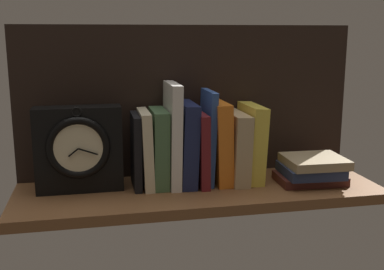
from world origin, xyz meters
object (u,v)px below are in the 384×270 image
(book_cream_twain, at_px, (146,149))
(book_stack_side, at_px, (312,170))
(book_tan_shortstories, at_px, (235,147))
(book_yellow_seinlanguage, at_px, (251,142))
(book_green_romantic, at_px, (159,148))
(book_white_catcher, at_px, (172,134))
(book_navy_bierce, at_px, (186,143))
(book_maroon_dawkins, at_px, (199,147))
(book_orange_pandolfini, at_px, (219,142))
(book_black_skeptic, at_px, (136,151))
(framed_clock, at_px, (79,149))
(book_blue_modern, at_px, (207,137))

(book_cream_twain, height_order, book_stack_side, book_cream_twain)
(book_tan_shortstories, distance_m, book_yellow_seinlanguage, 0.04)
(book_green_romantic, relative_size, book_white_catcher, 0.75)
(book_navy_bierce, height_order, book_maroon_dawkins, book_navy_bierce)
(book_green_romantic, xyz_separation_m, book_maroon_dawkins, (0.10, 0.00, -0.00))
(book_navy_bierce, distance_m, book_stack_side, 0.33)
(book_orange_pandolfini, height_order, book_tan_shortstories, book_orange_pandolfini)
(book_black_skeptic, bearing_deg, framed_clock, -176.55)
(book_cream_twain, height_order, book_orange_pandolfini, book_orange_pandolfini)
(book_black_skeptic, height_order, book_maroon_dawkins, book_maroon_dawkins)
(book_stack_side, bearing_deg, book_cream_twain, 170.85)
(book_green_romantic, xyz_separation_m, book_orange_pandolfini, (0.15, 0.00, 0.01))
(book_blue_modern, height_order, book_orange_pandolfini, book_blue_modern)
(book_white_catcher, height_order, book_maroon_dawkins, book_white_catcher)
(book_cream_twain, relative_size, book_blue_modern, 0.80)
(book_tan_shortstories, bearing_deg, book_green_romantic, 180.00)
(book_tan_shortstories, bearing_deg, framed_clock, -178.79)
(book_black_skeptic, bearing_deg, book_white_catcher, 0.00)
(book_black_skeptic, height_order, book_white_catcher, book_white_catcher)
(book_yellow_seinlanguage, relative_size, framed_clock, 0.93)
(book_blue_modern, relative_size, book_yellow_seinlanguage, 1.20)
(book_white_catcher, height_order, book_tan_shortstories, book_white_catcher)
(book_maroon_dawkins, bearing_deg, book_yellow_seinlanguage, -0.00)
(book_navy_bierce, xyz_separation_m, framed_clock, (-0.26, -0.01, 0.00))
(book_green_romantic, height_order, book_white_catcher, book_white_catcher)
(book_green_romantic, distance_m, book_white_catcher, 0.05)
(book_cream_twain, height_order, framed_clock, framed_clock)
(book_black_skeptic, relative_size, book_cream_twain, 0.96)
(book_yellow_seinlanguage, xyz_separation_m, framed_clock, (-0.43, -0.01, 0.01))
(book_cream_twain, relative_size, book_green_romantic, 0.99)
(book_maroon_dawkins, bearing_deg, book_black_skeptic, -180.00)
(book_cream_twain, bearing_deg, book_blue_modern, 0.00)
(book_orange_pandolfini, bearing_deg, book_yellow_seinlanguage, 0.00)
(book_black_skeptic, xyz_separation_m, book_orange_pandolfini, (0.21, 0.00, 0.01))
(book_yellow_seinlanguage, distance_m, framed_clock, 0.43)
(book_white_catcher, relative_size, book_orange_pandolfini, 1.24)
(book_white_catcher, height_order, book_yellow_seinlanguage, book_white_catcher)
(framed_clock, bearing_deg, book_white_catcher, 2.07)
(book_white_catcher, xyz_separation_m, book_stack_side, (0.35, -0.07, -0.09))
(framed_clock, bearing_deg, book_black_skeptic, 3.45)
(book_navy_bierce, bearing_deg, book_orange_pandolfini, 0.00)
(book_white_catcher, xyz_separation_m, book_tan_shortstories, (0.16, 0.00, -0.04))
(book_white_catcher, distance_m, book_stack_side, 0.37)
(book_maroon_dawkins, relative_size, book_stack_side, 1.06)
(book_green_romantic, distance_m, book_maroon_dawkins, 0.10)
(book_cream_twain, bearing_deg, framed_clock, -177.07)
(book_black_skeptic, relative_size, book_orange_pandolfini, 0.88)
(book_blue_modern, xyz_separation_m, book_tan_shortstories, (0.07, 0.00, -0.03))
(book_navy_bierce, height_order, book_tan_shortstories, book_navy_bierce)
(book_cream_twain, height_order, book_white_catcher, book_white_catcher)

